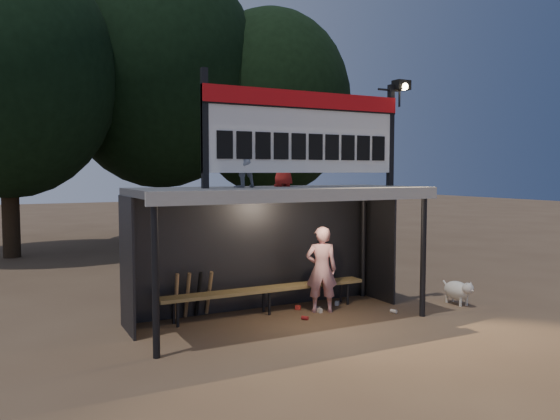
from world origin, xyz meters
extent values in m
plane|color=brown|center=(0.00, 0.00, 0.00)|extent=(80.00, 80.00, 0.00)
imported|color=white|center=(0.95, 0.19, 0.79)|extent=(0.68, 0.58, 1.59)
imported|color=gray|center=(-0.68, 0.10, 2.81)|extent=(0.54, 0.47, 0.97)
imported|color=#B3211B|center=(0.27, 0.44, 2.78)|extent=(0.47, 0.32, 0.93)
cube|color=#3F4042|center=(0.00, 0.00, 2.26)|extent=(5.00, 2.00, 0.12)
cube|color=beige|center=(0.00, -1.02, 2.22)|extent=(5.10, 0.06, 0.20)
cylinder|color=black|center=(-2.40, -0.90, 1.10)|extent=(0.10, 0.10, 2.20)
cylinder|color=black|center=(2.40, -0.90, 1.10)|extent=(0.10, 0.10, 2.20)
cylinder|color=black|center=(-2.40, 0.90, 1.10)|extent=(0.10, 0.10, 2.20)
cylinder|color=black|center=(2.40, 0.90, 1.10)|extent=(0.10, 0.10, 2.20)
cube|color=black|center=(0.00, 1.00, 1.10)|extent=(5.00, 0.04, 2.20)
cube|color=black|center=(-2.50, 0.50, 1.10)|extent=(0.04, 1.00, 2.20)
cube|color=black|center=(2.50, 0.50, 1.10)|extent=(0.04, 1.00, 2.20)
cylinder|color=black|center=(0.00, 1.00, 2.15)|extent=(5.00, 0.06, 0.06)
cube|color=black|center=(-1.35, 0.00, 3.27)|extent=(0.10, 0.10, 1.90)
cube|color=black|center=(2.35, 0.00, 3.27)|extent=(0.10, 0.10, 1.90)
cube|color=white|center=(0.50, 0.00, 3.27)|extent=(3.80, 0.08, 1.40)
cube|color=red|center=(0.50, -0.05, 3.83)|extent=(3.80, 0.04, 0.28)
cube|color=black|center=(0.50, -0.06, 3.68)|extent=(3.80, 0.02, 0.03)
cube|color=black|center=(-1.03, -0.05, 3.02)|extent=(0.27, 0.03, 0.45)
cube|color=black|center=(-0.69, -0.05, 3.02)|extent=(0.27, 0.03, 0.45)
cube|color=black|center=(-0.35, -0.05, 3.02)|extent=(0.27, 0.03, 0.45)
cube|color=black|center=(-0.01, -0.05, 3.02)|extent=(0.27, 0.03, 0.45)
cube|color=black|center=(0.33, -0.05, 3.02)|extent=(0.27, 0.03, 0.45)
cube|color=black|center=(0.67, -0.05, 3.02)|extent=(0.27, 0.03, 0.45)
cube|color=black|center=(1.01, -0.05, 3.02)|extent=(0.27, 0.03, 0.45)
cube|color=black|center=(1.35, -0.05, 3.02)|extent=(0.27, 0.03, 0.45)
cube|color=black|center=(1.69, -0.05, 3.02)|extent=(0.27, 0.03, 0.45)
cube|color=black|center=(2.03, -0.05, 3.02)|extent=(0.27, 0.03, 0.45)
cylinder|color=black|center=(2.30, 0.00, 4.12)|extent=(0.50, 0.04, 0.04)
cylinder|color=black|center=(2.55, 0.00, 3.97)|extent=(0.04, 0.04, 0.30)
cube|color=black|center=(2.55, -0.05, 4.22)|extent=(0.30, 0.22, 0.18)
sphere|color=#FFD88C|center=(2.55, -0.14, 4.18)|extent=(0.14, 0.14, 0.14)
cube|color=olive|center=(0.00, 0.55, 0.45)|extent=(4.00, 0.35, 0.06)
cylinder|color=black|center=(-1.70, 0.43, 0.23)|extent=(0.05, 0.05, 0.45)
cylinder|color=black|center=(-1.70, 0.67, 0.23)|extent=(0.05, 0.05, 0.45)
cylinder|color=black|center=(0.00, 0.43, 0.23)|extent=(0.05, 0.05, 0.45)
cylinder|color=black|center=(0.00, 0.67, 0.23)|extent=(0.05, 0.05, 0.45)
cylinder|color=black|center=(1.70, 0.43, 0.23)|extent=(0.05, 0.05, 0.45)
cylinder|color=black|center=(1.70, 0.67, 0.23)|extent=(0.05, 0.05, 0.45)
cylinder|color=black|center=(-4.00, 10.00, 1.87)|extent=(0.50, 0.50, 3.74)
ellipsoid|color=black|center=(-4.00, 10.00, 5.53)|extent=(6.46, 6.46, 7.48)
cylinder|color=black|center=(1.00, 11.50, 2.09)|extent=(0.50, 0.50, 4.18)
ellipsoid|color=black|center=(1.00, 11.50, 6.18)|extent=(7.22, 7.22, 8.36)
cylinder|color=#302015|center=(5.00, 10.50, 1.76)|extent=(0.50, 0.50, 3.52)
ellipsoid|color=black|center=(5.00, 10.50, 5.20)|extent=(6.08, 6.08, 7.04)
ellipsoid|color=beige|center=(3.62, -0.51, 0.27)|extent=(0.36, 0.58, 0.36)
sphere|color=beige|center=(3.62, -0.79, 0.36)|extent=(0.22, 0.22, 0.22)
cone|color=beige|center=(3.62, -0.89, 0.34)|extent=(0.10, 0.10, 0.10)
cone|color=beige|center=(3.57, -0.81, 0.46)|extent=(0.06, 0.06, 0.07)
cone|color=beige|center=(3.67, -0.81, 0.46)|extent=(0.06, 0.06, 0.07)
cylinder|color=beige|center=(3.54, -0.69, 0.09)|extent=(0.05, 0.05, 0.18)
cylinder|color=beige|center=(3.70, -0.69, 0.09)|extent=(0.05, 0.05, 0.18)
cylinder|color=beige|center=(3.54, -0.33, 0.09)|extent=(0.05, 0.05, 0.18)
cylinder|color=silver|center=(3.70, -0.33, 0.09)|extent=(0.05, 0.05, 0.18)
cylinder|color=beige|center=(3.62, -0.21, 0.34)|extent=(0.04, 0.16, 0.14)
cylinder|color=#A4774C|center=(-1.61, 0.82, 0.43)|extent=(0.08, 0.27, 0.84)
cylinder|color=olive|center=(-1.41, 0.82, 0.43)|extent=(0.08, 0.30, 0.83)
cylinder|color=black|center=(-1.21, 0.82, 0.43)|extent=(0.07, 0.32, 0.83)
cylinder|color=#967046|center=(-1.01, 0.82, 0.43)|extent=(0.07, 0.35, 0.82)
cube|color=red|center=(0.64, 0.53, 0.04)|extent=(0.12, 0.12, 0.08)
cylinder|color=#B0B0B5|center=(0.98, 0.35, 0.04)|extent=(0.11, 0.14, 0.07)
cube|color=beige|center=(0.90, 0.16, 0.04)|extent=(0.07, 0.10, 0.08)
cylinder|color=#AB1D1D|center=(0.41, -0.15, 0.04)|extent=(0.13, 0.14, 0.07)
cube|color=#AEAEB3|center=(1.49, 0.48, 0.04)|extent=(0.12, 0.12, 0.08)
cylinder|color=silver|center=(2.08, -0.49, 0.04)|extent=(0.10, 0.13, 0.07)
camera|label=1|loc=(-4.27, -8.29, 2.58)|focal=35.00mm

